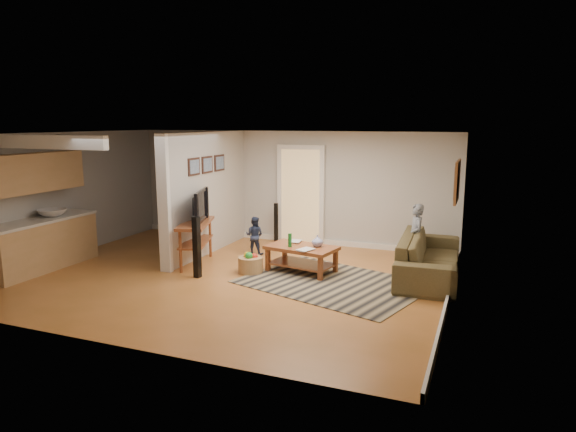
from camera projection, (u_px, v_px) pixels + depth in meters
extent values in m
plane|color=#985E26|center=(228.00, 277.00, 9.06)|extent=(7.50, 7.50, 0.00)
cube|color=#BCB9B4|center=(289.00, 187.00, 11.58)|extent=(7.50, 0.04, 2.50)
cube|color=#BCB9B4|center=(59.00, 196.00, 10.18)|extent=(0.04, 6.00, 2.50)
cube|color=#BCB9B4|center=(454.00, 223.00, 7.49)|extent=(0.04, 6.00, 2.50)
cube|color=white|center=(225.00, 134.00, 8.60)|extent=(7.50, 6.00, 0.04)
cube|color=#BCB9B4|center=(208.00, 193.00, 10.59)|extent=(0.15, 3.10, 2.50)
cube|color=white|center=(164.00, 204.00, 9.17)|extent=(0.22, 0.10, 2.50)
cube|color=white|center=(289.00, 239.00, 11.77)|extent=(7.50, 0.04, 0.12)
cube|color=white|center=(447.00, 300.00, 7.71)|extent=(0.04, 6.00, 0.12)
cube|color=#D8B272|center=(301.00, 197.00, 11.45)|extent=(0.90, 0.06, 2.10)
cube|color=#AF8650|center=(42.00, 245.00, 9.48)|extent=(0.60, 2.20, 0.90)
cube|color=beige|center=(40.00, 221.00, 9.39)|extent=(0.64, 2.24, 0.05)
cube|color=#AF8650|center=(35.00, 173.00, 9.24)|extent=(0.35, 2.00, 0.70)
imported|color=silver|center=(53.00, 216.00, 9.66)|extent=(0.54, 0.54, 0.19)
cube|color=#331D16|center=(194.00, 167.00, 9.85)|extent=(0.03, 0.40, 0.34)
cube|color=#331D16|center=(207.00, 165.00, 10.31)|extent=(0.03, 0.40, 0.34)
cube|color=#331D16|center=(219.00, 163.00, 10.77)|extent=(0.03, 0.40, 0.34)
cube|color=brown|center=(457.00, 181.00, 8.32)|extent=(0.04, 0.90, 0.68)
cube|color=black|center=(334.00, 283.00, 8.70)|extent=(3.42, 2.90, 0.01)
imported|color=#423921|center=(428.00, 277.00, 9.07)|extent=(1.10, 2.56, 0.73)
cube|color=brown|center=(302.00, 248.00, 9.29)|extent=(1.35, 0.94, 0.06)
cube|color=silver|center=(302.00, 248.00, 9.29)|extent=(0.84, 0.57, 0.02)
cube|color=brown|center=(302.00, 264.00, 9.34)|extent=(1.23, 0.82, 0.03)
cube|color=brown|center=(268.00, 259.00, 9.38)|extent=(0.08, 0.08, 0.45)
cube|color=brown|center=(320.00, 268.00, 8.81)|extent=(0.08, 0.08, 0.45)
cube|color=brown|center=(285.00, 252.00, 9.86)|extent=(0.08, 0.08, 0.45)
cube|color=brown|center=(336.00, 261.00, 9.29)|extent=(0.08, 0.08, 0.45)
imported|color=navy|center=(317.00, 247.00, 9.25)|extent=(0.24, 0.24, 0.22)
cylinder|color=#166324|center=(290.00, 240.00, 9.21)|extent=(0.07, 0.07, 0.25)
imported|color=#998C4C|center=(290.00, 242.00, 9.63)|extent=(0.23, 0.29, 0.03)
imported|color=#66594C|center=(301.00, 249.00, 9.06)|extent=(0.31, 0.36, 0.02)
cube|color=brown|center=(195.00, 223.00, 9.73)|extent=(0.90, 1.41, 0.05)
cube|color=brown|center=(196.00, 242.00, 9.80)|extent=(0.82, 1.28, 0.03)
cylinder|color=brown|center=(180.00, 251.00, 9.25)|extent=(0.05, 0.05, 0.81)
cylinder|color=brown|center=(194.00, 237.00, 10.37)|extent=(0.05, 0.05, 0.81)
cylinder|color=brown|center=(199.00, 251.00, 9.24)|extent=(0.05, 0.05, 0.81)
cylinder|color=brown|center=(210.00, 237.00, 10.36)|extent=(0.05, 0.05, 0.81)
imported|color=black|center=(197.00, 222.00, 9.73)|extent=(0.48, 1.05, 0.61)
cylinder|color=white|center=(195.00, 222.00, 9.22)|extent=(0.11, 0.11, 0.20)
cube|color=black|center=(197.00, 247.00, 8.95)|extent=(0.12, 0.12, 1.09)
cube|color=black|center=(276.00, 223.00, 11.52)|extent=(0.12, 0.12, 0.91)
cylinder|color=#9E7744|center=(250.00, 265.00, 9.30)|extent=(0.45, 0.45, 0.29)
sphere|color=#B52616|center=(254.00, 257.00, 9.29)|extent=(0.14, 0.14, 0.14)
sphere|color=gold|center=(247.00, 255.00, 9.31)|extent=(0.14, 0.14, 0.14)
sphere|color=green|center=(249.00, 256.00, 9.21)|extent=(0.14, 0.14, 0.14)
imported|color=slate|center=(414.00, 269.00, 9.56)|extent=(0.44, 0.52, 1.23)
imported|color=#212A45|center=(255.00, 254.00, 10.62)|extent=(0.40, 0.33, 0.79)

